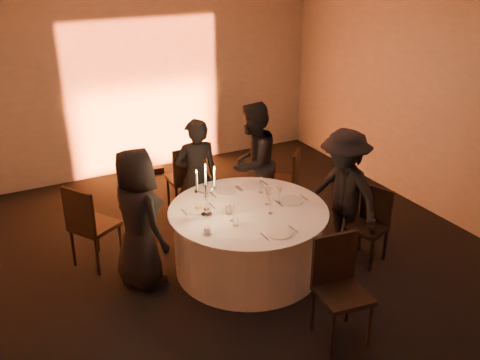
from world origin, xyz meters
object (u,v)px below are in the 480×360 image
chair_left (88,222)px  guest_left (138,219)px  guest_back_right (253,163)px  candelabra (206,198)px  chair_back_left (186,175)px  guest_back_left (197,177)px  chair_front (339,282)px  chair_back_right (288,177)px  guest_right (343,194)px  banquet_table (248,239)px  coffee_cup (207,230)px  chair_right (371,221)px

chair_left → guest_left: size_ratio=0.65×
guest_back_right → candelabra: size_ratio=2.67×
chair_back_left → candelabra: (-0.41, -1.60, 0.43)m
guest_back_left → guest_back_right: 0.81m
chair_left → chair_front: 2.92m
chair_back_left → chair_front: chair_front is taller
chair_back_right → guest_right: (-0.10, -1.32, 0.31)m
banquet_table → candelabra: bearing=170.5°
chair_front → coffee_cup: bearing=133.9°
chair_back_right → candelabra: size_ratio=1.42×
chair_back_left → guest_back_right: guest_back_right is taller
coffee_cup → chair_front: bearing=-53.5°
chair_back_right → chair_right: size_ratio=0.97×
chair_front → guest_back_right: bearing=87.4°
guest_back_left → guest_right: 1.85m
chair_front → chair_back_right: bearing=74.9°
banquet_table → chair_back_left: bearing=92.4°
chair_front → guest_left: 2.21m
chair_back_right → chair_front: bearing=21.4°
banquet_table → chair_front: 1.43m
coffee_cup → chair_right: bearing=-5.9°
candelabra → chair_left: bearing=144.3°
guest_back_left → guest_right: size_ratio=0.97×
chair_back_left → coffee_cup: size_ratio=8.93×
chair_back_left → guest_left: (-1.11, -1.37, 0.24)m
coffee_cup → chair_back_left: bearing=74.0°
banquet_table → guest_back_left: guest_back_left is taller
guest_left → banquet_table: bearing=-119.3°
banquet_table → candelabra: (-0.48, 0.08, 0.60)m
guest_back_right → coffee_cup: 1.84m
banquet_table → guest_back_right: bearing=58.7°
chair_front → chair_back_left: bearing=102.6°
chair_right → guest_left: guest_left is taller
chair_right → guest_back_left: (-1.55, 1.56, 0.27)m
chair_left → candelabra: candelabra is taller
guest_right → guest_back_right: bearing=-169.6°
chair_back_left → chair_back_right: (1.31, -0.58, -0.06)m
chair_back_right → candelabra: (-1.72, -1.02, 0.49)m
chair_front → guest_right: guest_right is taller
guest_back_right → candelabra: (-1.12, -0.98, 0.16)m
chair_right → guest_back_right: bearing=-175.3°
chair_back_left → guest_left: guest_left is taller
guest_back_right → chair_back_right: bearing=152.4°
chair_left → chair_back_left: 1.72m
guest_back_right → chair_back_left: bearing=-72.2°
guest_back_right → banquet_table: bearing=27.5°
chair_back_right → guest_back_left: (-1.40, -0.02, 0.29)m
candelabra → coffee_cup: bearing=-113.6°
chair_right → guest_back_left: guest_back_left is taller
chair_back_left → candelabra: bearing=78.0°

